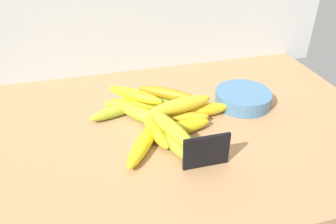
{
  "coord_description": "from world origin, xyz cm",
  "views": [
    {
      "loc": [
        -23.53,
        -71.47,
        55.39
      ],
      "look_at": [
        -4.44,
        0.07,
        8.0
      ],
      "focal_mm": 35.66,
      "sensor_mm": 36.0,
      "label": 1
    }
  ],
  "objects_px": {
    "chalkboard_sign": "(204,153)",
    "banana_13": "(135,95)",
    "banana_1": "(166,106)",
    "banana_6": "(141,114)",
    "banana_8": "(140,105)",
    "banana_4": "(156,131)",
    "banana_7": "(193,111)",
    "banana_3": "(173,142)",
    "banana_10": "(180,105)",
    "banana_5": "(122,109)",
    "banana_11": "(172,129)",
    "banana_0": "(177,118)",
    "banana_12": "(168,94)",
    "banana_9": "(176,129)",
    "fruit_bowl": "(243,98)",
    "banana_2": "(144,143)"
  },
  "relations": [
    {
      "from": "chalkboard_sign",
      "to": "banana_13",
      "type": "bearing_deg",
      "value": 112.37
    },
    {
      "from": "banana_1",
      "to": "banana_6",
      "type": "xyz_separation_m",
      "value": [
        -0.08,
        -0.02,
        -0.0
      ]
    },
    {
      "from": "banana_8",
      "to": "banana_4",
      "type": "bearing_deg",
      "value": -83.08
    },
    {
      "from": "banana_4",
      "to": "banana_7",
      "type": "distance_m",
      "value": 0.14
    },
    {
      "from": "banana_3",
      "to": "banana_10",
      "type": "distance_m",
      "value": 0.12
    },
    {
      "from": "banana_3",
      "to": "banana_8",
      "type": "bearing_deg",
      "value": 103.73
    },
    {
      "from": "chalkboard_sign",
      "to": "banana_10",
      "type": "xyz_separation_m",
      "value": [
        -0.0,
        0.18,
        0.02
      ]
    },
    {
      "from": "banana_5",
      "to": "banana_7",
      "type": "height_order",
      "value": "banana_7"
    },
    {
      "from": "banana_5",
      "to": "banana_13",
      "type": "relative_size",
      "value": 1.16
    },
    {
      "from": "banana_1",
      "to": "banana_3",
      "type": "distance_m",
      "value": 0.16
    },
    {
      "from": "banana_5",
      "to": "banana_11",
      "type": "bearing_deg",
      "value": -61.74
    },
    {
      "from": "chalkboard_sign",
      "to": "banana_13",
      "type": "height_order",
      "value": "chalkboard_sign"
    },
    {
      "from": "banana_0",
      "to": "banana_5",
      "type": "xyz_separation_m",
      "value": [
        -0.14,
        0.09,
        -0.0
      ]
    },
    {
      "from": "banana_5",
      "to": "banana_10",
      "type": "xyz_separation_m",
      "value": [
        0.15,
        -0.09,
        0.04
      ]
    },
    {
      "from": "banana_7",
      "to": "banana_10",
      "type": "height_order",
      "value": "banana_10"
    },
    {
      "from": "banana_12",
      "to": "banana_4",
      "type": "bearing_deg",
      "value": -118.67
    },
    {
      "from": "banana_9",
      "to": "banana_12",
      "type": "relative_size",
      "value": 1.09
    },
    {
      "from": "banana_8",
      "to": "banana_13",
      "type": "distance_m",
      "value": 0.04
    },
    {
      "from": "fruit_bowl",
      "to": "banana_3",
      "type": "distance_m",
      "value": 0.3
    },
    {
      "from": "fruit_bowl",
      "to": "banana_13",
      "type": "xyz_separation_m",
      "value": [
        -0.32,
        0.04,
        0.04
      ]
    },
    {
      "from": "banana_2",
      "to": "banana_13",
      "type": "xyz_separation_m",
      "value": [
        0.01,
        0.17,
        0.04
      ]
    },
    {
      "from": "fruit_bowl",
      "to": "banana_2",
      "type": "relative_size",
      "value": 0.85
    },
    {
      "from": "banana_4",
      "to": "banana_2",
      "type": "bearing_deg",
      "value": -132.89
    },
    {
      "from": "fruit_bowl",
      "to": "banana_4",
      "type": "height_order",
      "value": "fruit_bowl"
    },
    {
      "from": "banana_1",
      "to": "banana_12",
      "type": "height_order",
      "value": "banana_12"
    },
    {
      "from": "chalkboard_sign",
      "to": "banana_7",
      "type": "bearing_deg",
      "value": 78.22
    },
    {
      "from": "banana_2",
      "to": "banana_11",
      "type": "xyz_separation_m",
      "value": [
        0.07,
        -0.01,
        0.03
      ]
    },
    {
      "from": "banana_13",
      "to": "banana_7",
      "type": "bearing_deg",
      "value": -24.34
    },
    {
      "from": "banana_13",
      "to": "banana_3",
      "type": "bearing_deg",
      "value": -72.41
    },
    {
      "from": "banana_5",
      "to": "banana_6",
      "type": "bearing_deg",
      "value": -44.84
    },
    {
      "from": "banana_0",
      "to": "banana_3",
      "type": "relative_size",
      "value": 0.99
    },
    {
      "from": "chalkboard_sign",
      "to": "banana_12",
      "type": "distance_m",
      "value": 0.25
    },
    {
      "from": "banana_13",
      "to": "banana_4",
      "type": "bearing_deg",
      "value": -77.36
    },
    {
      "from": "banana_4",
      "to": "banana_0",
      "type": "bearing_deg",
      "value": 31.72
    },
    {
      "from": "banana_2",
      "to": "chalkboard_sign",
      "type": "bearing_deg",
      "value": -38.3
    },
    {
      "from": "banana_9",
      "to": "banana_12",
      "type": "height_order",
      "value": "banana_12"
    },
    {
      "from": "banana_8",
      "to": "banana_10",
      "type": "bearing_deg",
      "value": -42.86
    },
    {
      "from": "banana_7",
      "to": "banana_13",
      "type": "xyz_separation_m",
      "value": [
        -0.15,
        0.07,
        0.04
      ]
    },
    {
      "from": "chalkboard_sign",
      "to": "banana_10",
      "type": "distance_m",
      "value": 0.18
    },
    {
      "from": "banana_3",
      "to": "banana_8",
      "type": "height_order",
      "value": "banana_8"
    },
    {
      "from": "banana_1",
      "to": "banana_13",
      "type": "relative_size",
      "value": 0.94
    },
    {
      "from": "banana_4",
      "to": "banana_12",
      "type": "relative_size",
      "value": 0.88
    },
    {
      "from": "banana_0",
      "to": "banana_4",
      "type": "relative_size",
      "value": 1.12
    },
    {
      "from": "banana_5",
      "to": "banana_6",
      "type": "relative_size",
      "value": 1.02
    },
    {
      "from": "banana_5",
      "to": "banana_8",
      "type": "distance_m",
      "value": 0.05
    },
    {
      "from": "banana_13",
      "to": "banana_9",
      "type": "bearing_deg",
      "value": -59.58
    },
    {
      "from": "chalkboard_sign",
      "to": "banana_1",
      "type": "distance_m",
      "value": 0.25
    },
    {
      "from": "banana_11",
      "to": "banana_10",
      "type": "bearing_deg",
      "value": 62.07
    },
    {
      "from": "banana_5",
      "to": "banana_12",
      "type": "height_order",
      "value": "banana_12"
    },
    {
      "from": "banana_0",
      "to": "banana_3",
      "type": "height_order",
      "value": "banana_0"
    }
  ]
}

